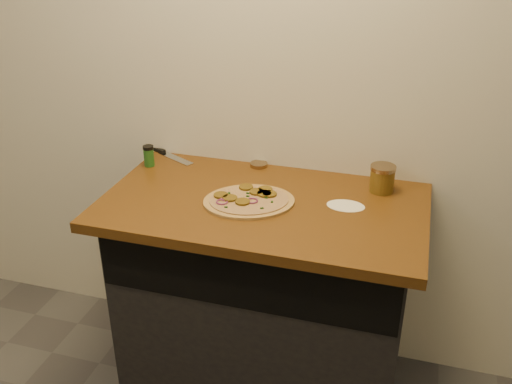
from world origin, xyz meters
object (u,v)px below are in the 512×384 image
(pizza, at_px, (249,200))
(chefs_knife, at_px, (165,153))
(spice_shaker, at_px, (149,156))
(salsa_jar, at_px, (382,178))

(pizza, distance_m, chefs_knife, 0.59)
(chefs_knife, bearing_deg, spice_shaker, -95.43)
(pizza, bearing_deg, spice_shaker, 158.13)
(pizza, bearing_deg, chefs_knife, 145.76)
(pizza, relative_size, spice_shaker, 4.81)
(chefs_knife, bearing_deg, pizza, -34.24)
(chefs_knife, xyz_separation_m, spice_shaker, (-0.01, -0.13, 0.04))
(pizza, relative_size, chefs_knife, 1.60)
(salsa_jar, bearing_deg, chefs_knife, 174.12)
(pizza, xyz_separation_m, spice_shaker, (-0.50, 0.20, 0.04))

